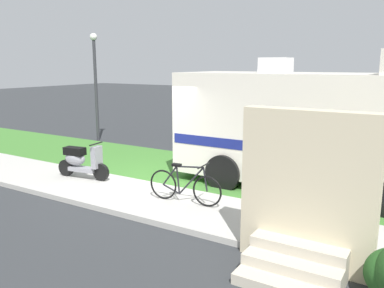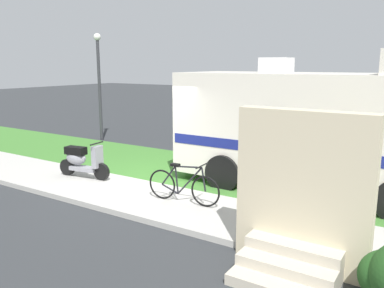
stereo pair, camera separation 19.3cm
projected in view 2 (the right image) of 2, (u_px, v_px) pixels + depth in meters
name	position (u px, v px, depth m)	size (l,w,h in m)	color
ground_plane	(148.00, 182.00, 10.40)	(80.00, 80.00, 0.00)	#2D3033
sidewalk	(116.00, 192.00, 9.40)	(24.00, 2.00, 0.12)	#ADAAA3
grass_strip	(180.00, 168.00, 11.63)	(24.00, 3.40, 0.08)	#3D752D
motorhome_rv	(318.00, 127.00, 9.32)	(6.53, 2.50, 3.33)	silver
scooter	(82.00, 160.00, 10.35)	(1.55, 0.54, 0.97)	black
bicycle	(183.00, 186.00, 8.46)	(1.72, 0.52, 0.88)	black
pickup_truck_near	(299.00, 125.00, 13.89)	(5.10, 2.19, 1.75)	silver
porch_steps	(299.00, 208.00, 5.83)	(2.00, 1.26, 2.40)	#BCB29E
bottle_green	(310.00, 224.00, 7.06)	(0.08, 0.08, 0.29)	#B2B2B7
street_lamp_post	(99.00, 76.00, 15.66)	(0.28, 0.28, 4.21)	#333338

